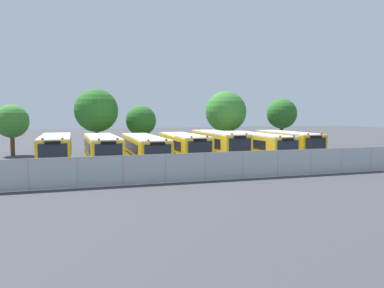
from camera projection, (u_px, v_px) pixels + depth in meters
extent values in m
plane|color=#38383D|center=(183.00, 162.00, 34.29)|extent=(160.00, 160.00, 0.00)
cube|color=yellow|center=(56.00, 150.00, 30.92)|extent=(2.38, 9.81, 2.11)
cube|color=white|center=(55.00, 136.00, 30.83)|extent=(2.33, 9.62, 0.12)
cube|color=black|center=(53.00, 169.00, 26.27)|extent=(2.41, 0.16, 0.36)
cube|color=black|center=(53.00, 151.00, 26.21)|extent=(1.94, 0.06, 1.01)
cube|color=black|center=(71.00, 145.00, 31.54)|extent=(0.05, 7.65, 0.76)
cube|color=black|center=(40.00, 146.00, 30.82)|extent=(0.05, 7.65, 0.76)
cube|color=black|center=(56.00, 155.00, 30.96)|extent=(2.40, 9.91, 0.10)
sphere|color=red|center=(62.00, 139.00, 26.50)|extent=(0.18, 0.18, 0.18)
sphere|color=red|center=(43.00, 139.00, 26.11)|extent=(0.18, 0.18, 0.18)
cube|color=black|center=(53.00, 143.00, 26.16)|extent=(1.06, 0.08, 0.24)
cylinder|color=black|center=(69.00, 166.00, 27.98)|extent=(0.28, 1.00, 1.00)
cylinder|color=black|center=(39.00, 167.00, 27.35)|extent=(0.28, 1.00, 1.00)
cylinder|color=black|center=(70.00, 156.00, 34.26)|extent=(0.28, 1.00, 1.00)
cylinder|color=black|center=(45.00, 157.00, 33.63)|extent=(0.28, 1.00, 1.00)
cube|color=yellow|center=(102.00, 149.00, 31.79)|extent=(2.61, 9.94, 2.03)
cube|color=white|center=(102.00, 137.00, 31.70)|extent=(2.56, 9.74, 0.12)
cube|color=black|center=(109.00, 167.00, 27.13)|extent=(2.44, 0.21, 0.36)
cube|color=black|center=(109.00, 151.00, 27.08)|extent=(1.96, 0.10, 0.98)
cube|color=black|center=(116.00, 145.00, 32.44)|extent=(0.21, 7.71, 0.73)
cube|color=black|center=(87.00, 146.00, 31.66)|extent=(0.21, 7.71, 0.73)
cube|color=black|center=(102.00, 154.00, 31.83)|extent=(2.63, 10.04, 0.10)
sphere|color=red|center=(117.00, 139.00, 27.38)|extent=(0.18, 0.18, 0.18)
sphere|color=red|center=(99.00, 139.00, 26.96)|extent=(0.18, 0.18, 0.18)
cube|color=black|center=(109.00, 143.00, 27.03)|extent=(1.08, 0.10, 0.24)
cylinder|color=black|center=(121.00, 164.00, 28.86)|extent=(0.30, 1.01, 1.00)
cylinder|color=black|center=(92.00, 166.00, 28.18)|extent=(0.30, 1.01, 1.00)
cylinder|color=black|center=(111.00, 155.00, 35.17)|extent=(0.30, 1.01, 1.00)
cylinder|color=black|center=(87.00, 156.00, 34.49)|extent=(0.30, 1.01, 1.00)
cube|color=yellow|center=(144.00, 148.00, 33.11)|extent=(2.45, 11.44, 1.93)
cube|color=white|center=(144.00, 137.00, 33.03)|extent=(2.40, 11.22, 0.12)
cube|color=black|center=(158.00, 166.00, 27.67)|extent=(2.50, 0.16, 0.36)
cube|color=black|center=(158.00, 151.00, 27.63)|extent=(2.01, 0.06, 0.93)
cube|color=black|center=(157.00, 144.00, 33.75)|extent=(0.04, 8.93, 0.69)
cube|color=black|center=(129.00, 145.00, 33.00)|extent=(0.04, 8.93, 0.69)
cube|color=black|center=(144.00, 153.00, 33.14)|extent=(2.47, 11.56, 0.10)
sphere|color=red|center=(166.00, 140.00, 27.93)|extent=(0.18, 0.18, 0.18)
sphere|color=red|center=(148.00, 140.00, 27.52)|extent=(0.18, 0.18, 0.18)
cube|color=black|center=(158.00, 144.00, 27.58)|extent=(1.10, 0.08, 0.24)
cylinder|color=black|center=(168.00, 163.00, 29.40)|extent=(0.28, 1.00, 1.00)
cylinder|color=black|center=(140.00, 165.00, 28.75)|extent=(0.28, 1.00, 1.00)
cylinder|color=black|center=(148.00, 153.00, 37.23)|extent=(0.28, 1.00, 1.00)
cylinder|color=black|center=(126.00, 154.00, 36.58)|extent=(0.28, 1.00, 1.00)
cube|color=yellow|center=(183.00, 147.00, 34.36)|extent=(2.51, 9.26, 2.02)
cube|color=white|center=(183.00, 135.00, 34.28)|extent=(2.46, 9.08, 0.12)
cube|color=black|center=(200.00, 162.00, 29.98)|extent=(2.48, 0.18, 0.36)
cube|color=black|center=(200.00, 147.00, 29.93)|extent=(2.00, 0.08, 0.97)
cube|color=black|center=(195.00, 143.00, 35.00)|extent=(0.10, 7.21, 0.73)
cube|color=black|center=(169.00, 143.00, 34.24)|extent=(0.10, 7.21, 0.73)
cube|color=black|center=(183.00, 151.00, 34.40)|extent=(2.54, 9.36, 0.10)
sphere|color=red|center=(207.00, 137.00, 30.24)|extent=(0.18, 0.18, 0.18)
sphere|color=red|center=(191.00, 137.00, 29.82)|extent=(0.18, 0.18, 0.18)
cube|color=black|center=(200.00, 140.00, 29.88)|extent=(1.10, 0.09, 0.24)
cylinder|color=black|center=(207.00, 160.00, 31.71)|extent=(0.29, 1.00, 1.00)
cylinder|color=black|center=(182.00, 161.00, 31.05)|extent=(0.29, 1.00, 1.00)
cylinder|color=black|center=(186.00, 153.00, 37.44)|extent=(0.29, 1.00, 1.00)
cylinder|color=black|center=(164.00, 153.00, 36.77)|extent=(0.29, 1.00, 1.00)
cube|color=yellow|center=(219.00, 145.00, 35.38)|extent=(2.38, 9.55, 2.20)
cube|color=white|center=(219.00, 132.00, 35.29)|extent=(2.33, 9.36, 0.12)
cube|color=black|center=(240.00, 161.00, 30.85)|extent=(2.41, 0.16, 0.36)
cube|color=black|center=(240.00, 145.00, 30.79)|extent=(1.94, 0.06, 1.06)
cube|color=black|center=(229.00, 141.00, 35.99)|extent=(0.06, 7.45, 0.79)
cube|color=black|center=(205.00, 141.00, 35.28)|extent=(0.06, 7.45, 0.79)
cube|color=black|center=(218.00, 149.00, 35.42)|extent=(2.41, 9.65, 0.10)
sphere|color=red|center=(246.00, 134.00, 31.07)|extent=(0.18, 0.18, 0.18)
sphere|color=red|center=(232.00, 134.00, 30.69)|extent=(0.18, 0.18, 0.18)
cube|color=black|center=(240.00, 137.00, 30.73)|extent=(1.06, 0.08, 0.24)
cylinder|color=black|center=(244.00, 159.00, 32.56)|extent=(0.28, 1.00, 1.00)
cylinder|color=black|center=(222.00, 159.00, 31.94)|extent=(0.28, 1.00, 1.00)
cylinder|color=black|center=(217.00, 151.00, 38.60)|extent=(0.28, 1.00, 1.00)
cylinder|color=black|center=(198.00, 152.00, 37.98)|extent=(0.28, 1.00, 1.00)
cube|color=yellow|center=(255.00, 145.00, 36.30)|extent=(2.53, 11.33, 2.01)
cube|color=white|center=(256.00, 134.00, 36.21)|extent=(2.48, 11.10, 0.12)
cube|color=black|center=(288.00, 161.00, 30.95)|extent=(2.45, 0.19, 0.36)
cube|color=black|center=(288.00, 146.00, 30.90)|extent=(1.97, 0.08, 0.96)
cube|color=black|center=(265.00, 141.00, 36.94)|extent=(0.14, 8.81, 0.72)
cube|color=black|center=(243.00, 142.00, 36.18)|extent=(0.14, 8.81, 0.72)
cube|color=black|center=(255.00, 149.00, 36.33)|extent=(2.55, 11.44, 0.10)
sphere|color=red|center=(294.00, 136.00, 31.20)|extent=(0.18, 0.18, 0.18)
sphere|color=red|center=(280.00, 136.00, 30.79)|extent=(0.18, 0.18, 0.18)
cube|color=black|center=(288.00, 140.00, 30.85)|extent=(1.08, 0.09, 0.24)
cylinder|color=black|center=(289.00, 158.00, 32.67)|extent=(0.29, 1.00, 1.00)
cylinder|color=black|center=(268.00, 159.00, 32.01)|extent=(0.29, 1.00, 1.00)
cylinder|color=black|center=(247.00, 150.00, 40.34)|extent=(0.29, 1.00, 1.00)
cylinder|color=black|center=(229.00, 150.00, 39.69)|extent=(0.29, 1.00, 1.00)
cube|color=#EAA80C|center=(287.00, 144.00, 37.41)|extent=(2.60, 9.35, 2.08)
cube|color=white|center=(288.00, 133.00, 37.32)|extent=(2.55, 9.16, 0.12)
cube|color=black|center=(316.00, 158.00, 32.97)|extent=(2.52, 0.20, 0.36)
cube|color=black|center=(316.00, 143.00, 32.92)|extent=(2.02, 0.09, 1.00)
cube|color=black|center=(297.00, 140.00, 38.03)|extent=(0.15, 7.26, 0.75)
cube|color=black|center=(275.00, 140.00, 37.31)|extent=(0.15, 7.26, 0.75)
cube|color=black|center=(287.00, 148.00, 37.45)|extent=(2.63, 9.44, 0.10)
sphere|color=red|center=(322.00, 134.00, 33.21)|extent=(0.18, 0.18, 0.18)
sphere|color=red|center=(308.00, 134.00, 32.82)|extent=(0.18, 0.18, 0.18)
cube|color=black|center=(316.00, 137.00, 32.86)|extent=(1.11, 0.10, 0.24)
cylinder|color=black|center=(316.00, 156.00, 34.69)|extent=(0.29, 1.00, 1.00)
cylinder|color=black|center=(296.00, 157.00, 34.07)|extent=(0.29, 1.00, 1.00)
cylinder|color=black|center=(282.00, 150.00, 40.53)|extent=(0.29, 1.00, 1.00)
cylinder|color=black|center=(264.00, 150.00, 39.90)|extent=(0.29, 1.00, 1.00)
cylinder|color=#4C3823|center=(13.00, 145.00, 39.19)|extent=(0.43, 0.43, 2.29)
sphere|color=#387A2D|center=(12.00, 121.00, 38.99)|extent=(3.44, 3.44, 3.44)
sphere|color=#387A2D|center=(16.00, 119.00, 39.04)|extent=(2.58, 2.58, 2.58)
cylinder|color=#4C3823|center=(97.00, 140.00, 41.37)|extent=(0.37, 0.37, 2.93)
sphere|color=#286623|center=(96.00, 110.00, 41.11)|extent=(4.73, 4.73, 4.73)
sphere|color=#286623|center=(97.00, 113.00, 41.25)|extent=(3.23, 3.23, 3.23)
cylinder|color=#4C3823|center=(141.00, 141.00, 44.18)|extent=(0.36, 0.36, 2.23)
sphere|color=#286623|center=(141.00, 120.00, 43.98)|extent=(3.54, 3.54, 3.54)
sphere|color=#286623|center=(146.00, 119.00, 43.88)|extent=(1.97, 1.97, 1.97)
cylinder|color=#4C3823|center=(226.00, 138.00, 45.85)|extent=(0.31, 0.31, 2.74)
sphere|color=#387A2D|center=(226.00, 112.00, 45.59)|extent=(4.94, 4.94, 4.94)
sphere|color=#387A2D|center=(227.00, 107.00, 45.20)|extent=(2.87, 2.87, 2.87)
cylinder|color=#4C3823|center=(281.00, 136.00, 48.18)|extent=(0.47, 0.47, 2.92)
sphere|color=#286623|center=(282.00, 114.00, 47.94)|extent=(3.82, 3.82, 3.82)
sphere|color=#286623|center=(286.00, 115.00, 48.15)|extent=(2.32, 2.32, 2.32)
cylinder|color=#9EA0A3|center=(28.00, 175.00, 21.37)|extent=(0.07, 0.07, 1.87)
cylinder|color=#9EA0A3|center=(77.00, 172.00, 22.17)|extent=(0.07, 0.07, 1.87)
cylinder|color=#9EA0A3|center=(123.00, 170.00, 22.97)|extent=(0.07, 0.07, 1.87)
cylinder|color=#9EA0A3|center=(166.00, 168.00, 23.77)|extent=(0.07, 0.07, 1.87)
cylinder|color=#9EA0A3|center=(206.00, 167.00, 24.57)|extent=(0.07, 0.07, 1.87)
cylinder|color=#9EA0A3|center=(243.00, 165.00, 25.37)|extent=(0.07, 0.07, 1.87)
cylinder|color=#9EA0A3|center=(278.00, 163.00, 26.17)|extent=(0.07, 0.07, 1.87)
cylinder|color=#9EA0A3|center=(311.00, 162.00, 26.97)|extent=(0.07, 0.07, 1.87)
cylinder|color=#9EA0A3|center=(342.00, 160.00, 27.77)|extent=(0.07, 0.07, 1.87)
cylinder|color=#9EA0A3|center=(371.00, 159.00, 28.57)|extent=(0.07, 0.07, 1.87)
cube|color=#ADB2B7|center=(224.00, 166.00, 24.97)|extent=(29.32, 0.02, 1.83)
cylinder|color=#9EA0A3|center=(225.00, 152.00, 24.90)|extent=(29.32, 0.04, 0.04)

